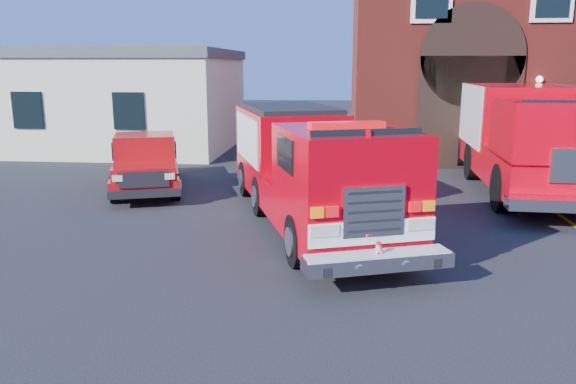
# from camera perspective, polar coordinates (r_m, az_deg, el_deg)

# --- Properties ---
(ground) EXTENTS (100.00, 100.00, 0.00)m
(ground) POSITION_cam_1_polar(r_m,az_deg,el_deg) (12.24, 0.53, -4.71)
(ground) COLOR black
(ground) RESTS_ON ground
(parking_stripe_mid) EXTENTS (0.12, 3.00, 0.01)m
(parking_stripe_mid) POSITION_cam_1_polar(r_m,az_deg,el_deg) (16.98, 24.22, -0.88)
(parking_stripe_mid) COLOR #E8B70C
(parking_stripe_mid) RESTS_ON ground
(parking_stripe_far) EXTENTS (0.12, 3.00, 0.01)m
(parking_stripe_far) POSITION_cam_1_polar(r_m,az_deg,el_deg) (19.77, 21.50, 1.15)
(parking_stripe_far) COLOR #E8B70C
(parking_stripe_far) RESTS_ON ground
(fire_station) EXTENTS (15.20, 10.20, 8.45)m
(fire_station) POSITION_cam_1_polar(r_m,az_deg,el_deg) (26.85, 23.39, 12.96)
(fire_station) COLOR maroon
(fire_station) RESTS_ON ground
(side_building) EXTENTS (10.20, 8.20, 4.35)m
(side_building) POSITION_cam_1_polar(r_m,az_deg,el_deg) (26.62, -16.84, 9.04)
(side_building) COLOR beige
(side_building) RESTS_ON ground
(fire_engine) EXTENTS (5.01, 8.92, 2.65)m
(fire_engine) POSITION_cam_1_polar(r_m,az_deg,el_deg) (13.16, 2.14, 2.68)
(fire_engine) COLOR black
(fire_engine) RESTS_ON ground
(pickup_truck) EXTENTS (3.37, 5.49, 1.69)m
(pickup_truck) POSITION_cam_1_polar(r_m,az_deg,el_deg) (17.48, -14.24, 2.89)
(pickup_truck) COLOR black
(pickup_truck) RESTS_ON ground
(secondary_truck) EXTENTS (3.34, 9.58, 3.07)m
(secondary_truck) POSITION_cam_1_polar(r_m,az_deg,el_deg) (18.54, 22.79, 5.56)
(secondary_truck) COLOR black
(secondary_truck) RESTS_ON ground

